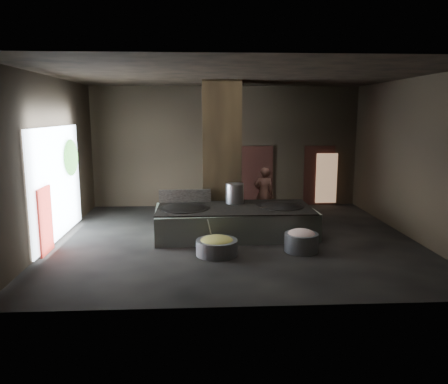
{
  "coord_description": "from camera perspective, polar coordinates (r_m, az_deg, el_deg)",
  "views": [
    {
      "loc": [
        -0.97,
        -12.0,
        3.51
      ],
      "look_at": [
        -0.29,
        0.49,
        1.25
      ],
      "focal_mm": 35.0,
      "sensor_mm": 36.0,
      "label": 1
    }
  ],
  "objects": [
    {
      "name": "meat_basin",
      "position": [
        11.47,
        10.05,
        -6.49
      ],
      "size": [
        1.1,
        1.1,
        0.47
      ],
      "primitive_type": "cylinder",
      "rotation": [
        0.0,
        0.0,
        0.34
      ],
      "color": "slate",
      "rests_on": "ground"
    },
    {
      "name": "doorway_near_glow",
      "position": [
        17.0,
        4.46,
        1.9
      ],
      "size": [
        0.86,
        0.04,
        2.05
      ],
      "primitive_type": "cube",
      "color": "#8C6647",
      "rests_on": "ground"
    },
    {
      "name": "splash_guard",
      "position": [
        13.33,
        -5.11,
        -0.51
      ],
      "size": [
        1.58,
        0.16,
        0.39
      ],
      "primitive_type": "cube",
      "rotation": [
        0.0,
        0.0,
        0.06
      ],
      "color": "black",
      "rests_on": "hearth_platform"
    },
    {
      "name": "front_wall",
      "position": [
        7.61,
        4.25,
        0.7
      ],
      "size": [
        10.0,
        0.1,
        4.5
      ],
      "primitive_type": "cube",
      "color": "black",
      "rests_on": "ground"
    },
    {
      "name": "platform_cap",
      "position": [
        12.67,
        1.36,
        -2.04
      ],
      "size": [
        4.44,
        2.13,
        0.03
      ],
      "primitive_type": "cube",
      "color": "black",
      "rests_on": "hearth_platform"
    },
    {
      "name": "doorway_far_glow",
      "position": [
        17.21,
        13.23,
        1.76
      ],
      "size": [
        0.81,
        0.04,
        1.92
      ],
      "primitive_type": "cube",
      "color": "#8C6647",
      "rests_on": "ground"
    },
    {
      "name": "pavilion_sliver",
      "position": [
        11.88,
        -22.29,
        -3.48
      ],
      "size": [
        0.05,
        0.9,
        1.7
      ],
      "primitive_type": "cube",
      "color": "maroon",
      "rests_on": "ground"
    },
    {
      "name": "meat_fill",
      "position": [
        11.41,
        10.08,
        -5.47
      ],
      "size": [
        0.72,
        0.72,
        0.27
      ],
      "primitive_type": "ellipsoid",
      "color": "tan",
      "rests_on": "meat_basin"
    },
    {
      "name": "hearth_platform",
      "position": [
        12.76,
        1.35,
        -3.88
      ],
      "size": [
        4.66,
        2.44,
        0.79
      ],
      "primitive_type": "cube",
      "rotation": [
        0.0,
        0.0,
        0.06
      ],
      "color": "#A1AF9E",
      "rests_on": "ground"
    },
    {
      "name": "ceiling",
      "position": [
        12.08,
        1.55,
        15.18
      ],
      "size": [
        10.0,
        9.0,
        0.1
      ],
      "primitive_type": "cube",
      "color": "black",
      "rests_on": "back_wall"
    },
    {
      "name": "left_wall",
      "position": [
        12.73,
        -21.85,
        3.83
      ],
      "size": [
        0.1,
        9.0,
        4.5
      ],
      "primitive_type": "cube",
      "color": "black",
      "rests_on": "ground"
    },
    {
      "name": "pillar",
      "position": [
        13.97,
        -0.36,
        5.07
      ],
      "size": [
        1.2,
        1.2,
        4.5
      ],
      "primitive_type": "cube",
      "color": "black",
      "rests_on": "ground"
    },
    {
      "name": "doorway_near",
      "position": [
        16.76,
        4.35,
        1.95
      ],
      "size": [
        1.18,
        0.08,
        2.38
      ],
      "primitive_type": "cube",
      "color": "black",
      "rests_on": "ground"
    },
    {
      "name": "wok_right",
      "position": [
        12.91,
        7.33,
        -2.19
      ],
      "size": [
        1.33,
        1.33,
        0.38
      ],
      "primitive_type": "ellipsoid",
      "color": "black",
      "rests_on": "hearth_platform"
    },
    {
      "name": "doorway_far",
      "position": [
        17.24,
        12.29,
        1.97
      ],
      "size": [
        1.18,
        0.08,
        2.38
      ],
      "primitive_type": "cube",
      "color": "black",
      "rests_on": "ground"
    },
    {
      "name": "floor",
      "position": [
        12.55,
        1.45,
        -6.23
      ],
      "size": [
        10.0,
        9.0,
        0.1
      ],
      "primitive_type": "cube",
      "color": "black",
      "rests_on": "ground"
    },
    {
      "name": "left_opening",
      "position": [
        12.97,
        -20.96,
        1.1
      ],
      "size": [
        0.04,
        4.2,
        3.1
      ],
      "primitive_type": "cube",
      "color": "white",
      "rests_on": "ground"
    },
    {
      "name": "stock_pot",
      "position": [
        13.15,
        1.4,
        -0.18
      ],
      "size": [
        0.55,
        0.55,
        0.59
      ],
      "primitive_type": "cylinder",
      "color": "#97999E",
      "rests_on": "hearth_platform"
    },
    {
      "name": "veg_fill",
      "position": [
        11.0,
        -0.95,
        -6.45
      ],
      "size": [
        0.86,
        0.86,
        0.26
      ],
      "primitive_type": "ellipsoid",
      "color": "#86A851",
      "rests_on": "veg_basin"
    },
    {
      "name": "veg_basin",
      "position": [
        11.04,
        -0.95,
        -7.24
      ],
      "size": [
        1.05,
        1.05,
        0.38
      ],
      "primitive_type": "cylinder",
      "rotation": [
        0.0,
        0.0,
        0.01
      ],
      "color": "slate",
      "rests_on": "ground"
    },
    {
      "name": "cook",
      "position": [
        14.65,
        5.23,
        -0.17
      ],
      "size": [
        0.64,
        0.42,
        1.75
      ],
      "primitive_type": "imported",
      "rotation": [
        0.0,
        0.0,
        3.13
      ],
      "color": "brown",
      "rests_on": "ground"
    },
    {
      "name": "right_wall",
      "position": [
        13.48,
        23.48,
        4.04
      ],
      "size": [
        0.1,
        9.0,
        4.5
      ],
      "primitive_type": "cube",
      "color": "black",
      "rests_on": "ground"
    },
    {
      "name": "wok_left_rim",
      "position": [
        12.59,
        -5.22,
        -2.13
      ],
      "size": [
        1.46,
        1.46,
        0.05
      ],
      "primitive_type": "cylinder",
      "color": "black",
      "rests_on": "hearth_platform"
    },
    {
      "name": "back_wall",
      "position": [
        16.62,
        0.23,
        5.9
      ],
      "size": [
        10.0,
        0.1,
        4.5
      ],
      "primitive_type": "cube",
      "color": "black",
      "rests_on": "ground"
    },
    {
      "name": "wok_right_rim",
      "position": [
        12.89,
        7.34,
        -1.88
      ],
      "size": [
        1.36,
        1.36,
        0.05
      ],
      "primitive_type": "cylinder",
      "color": "black",
      "rests_on": "hearth_platform"
    },
    {
      "name": "tree_silhouette",
      "position": [
        13.91,
        -19.36,
        4.27
      ],
      "size": [
        0.28,
        1.1,
        1.1
      ],
      "primitive_type": "ellipsoid",
      "color": "#194714",
      "rests_on": "left_opening"
    },
    {
      "name": "wok_left",
      "position": [
        12.61,
        -5.21,
        -2.44
      ],
      "size": [
        1.43,
        1.43,
        0.39
      ],
      "primitive_type": "ellipsoid",
      "color": "black",
      "rests_on": "hearth_platform"
    },
    {
      "name": "ladle",
      "position": [
        11.08,
        -1.76,
        -5.25
      ],
      "size": [
        0.2,
        0.39,
        0.74
      ],
      "primitive_type": "cylinder",
      "rotation": [
        0.49,
        0.0,
        -0.43
      ],
      "color": "#97999E",
      "rests_on": "veg_basin"
    }
  ]
}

